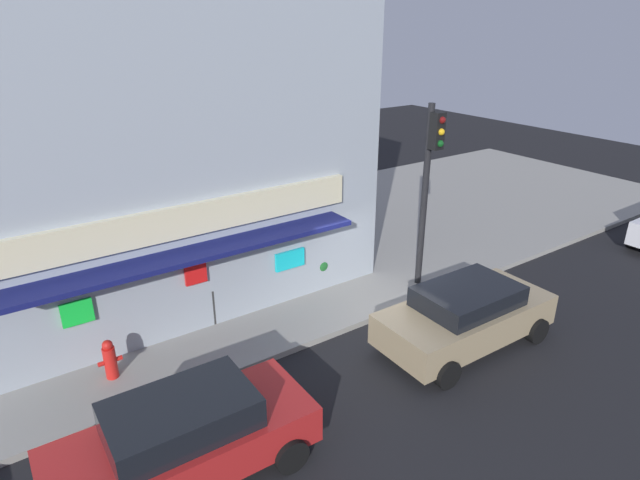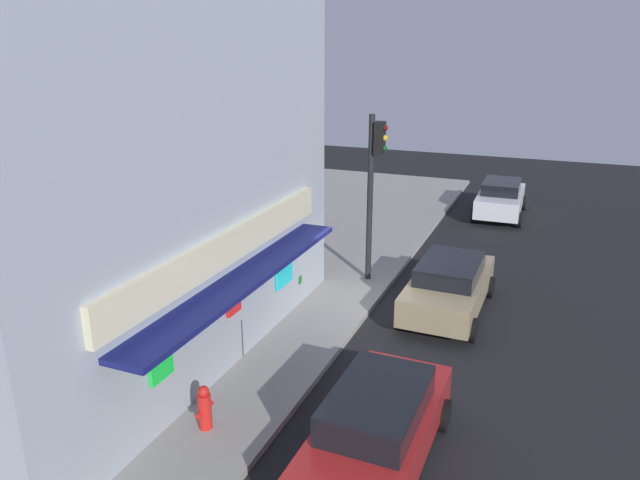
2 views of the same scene
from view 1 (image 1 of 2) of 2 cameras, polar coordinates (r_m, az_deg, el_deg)
The scene contains 10 objects.
ground_plane at distance 14.16m, azimuth 6.47°, elevation -8.49°, with size 53.43×53.43×0.00m, color black.
sidewalk at distance 18.07m, azimuth -4.78°, elevation -0.91°, with size 35.62×10.85×0.15m, color gray.
corner_building at distance 15.59m, azimuth -19.81°, elevation 10.71°, with size 11.28×8.53×8.52m.
traffic_light at distance 14.59m, azimuth 11.67°, elevation 6.96°, with size 0.32×0.58×5.16m.
fire_hydrant at distance 12.41m, azimuth -21.68°, elevation -11.86°, with size 0.50×0.26×0.92m.
trash_can at distance 13.80m, azimuth -11.76°, elevation -6.76°, with size 0.51×0.51×0.94m, color #2D2D2D.
pedestrian at distance 15.96m, azimuth 4.05°, elevation -0.16°, with size 0.60×0.47×1.74m.
potted_plant_by_doorway at distance 15.18m, azimuth -0.17°, elevation -3.03°, with size 0.61×0.61×1.01m.
parked_car_tan at distance 13.17m, azimuth 15.41°, elevation -7.74°, with size 4.42×2.17×1.55m.
parked_car_red at distance 9.75m, azimuth -14.44°, elevation -19.97°, with size 4.45×2.04×1.59m.
Camera 1 is at (-8.13, -8.99, 7.33)m, focal length 29.73 mm.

